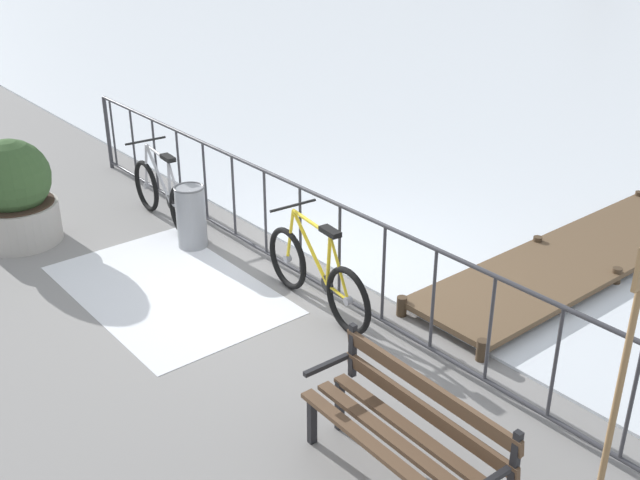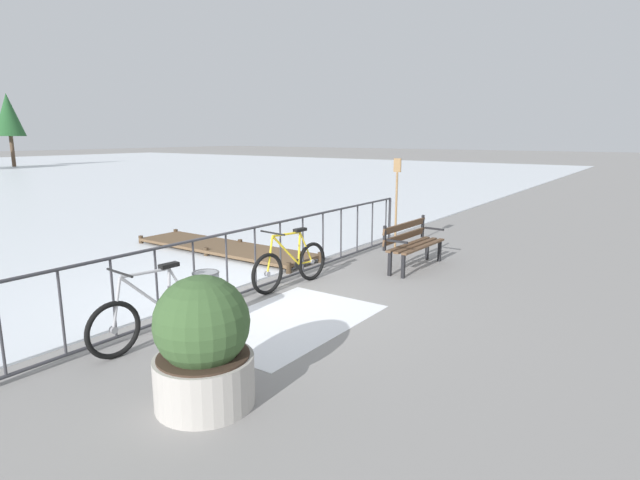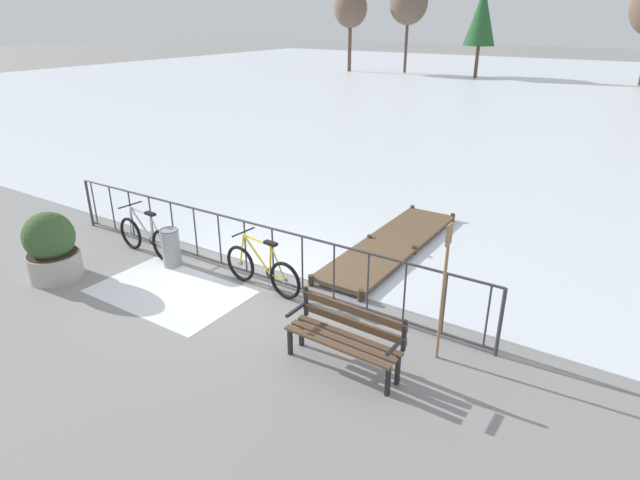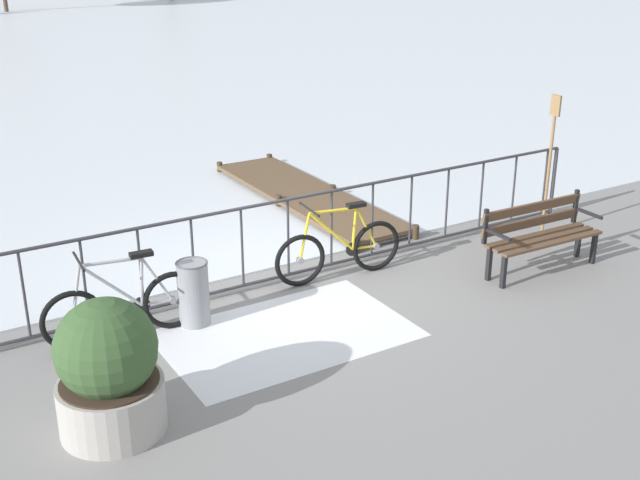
{
  "view_description": "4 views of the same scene",
  "coord_description": "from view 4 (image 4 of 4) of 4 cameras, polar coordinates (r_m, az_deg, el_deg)",
  "views": [
    {
      "loc": [
        5.64,
        -4.38,
        3.84
      ],
      "look_at": [
        0.61,
        -0.24,
        0.75
      ],
      "focal_mm": 42.84,
      "sensor_mm": 36.0,
      "label": 1
    },
    {
      "loc": [
        -5.75,
        -5.3,
        2.45
      ],
      "look_at": [
        0.5,
        -0.89,
        0.87
      ],
      "focal_mm": 28.66,
      "sensor_mm": 36.0,
      "label": 2
    },
    {
      "loc": [
        5.79,
        -6.46,
        4.37
      ],
      "look_at": [
        1.46,
        0.2,
        0.96
      ],
      "focal_mm": 29.64,
      "sensor_mm": 36.0,
      "label": 3
    },
    {
      "loc": [
        -4.36,
        -7.87,
        4.09
      ],
      "look_at": [
        0.09,
        -0.6,
        0.72
      ],
      "focal_mm": 44.98,
      "sensor_mm": 36.0,
      "label": 4
    }
  ],
  "objects": [
    {
      "name": "railing_fence",
      "position": [
        9.66,
        -2.28,
        0.14
      ],
      "size": [
        9.06,
        0.06,
        1.07
      ],
      "color": "#38383D",
      "rests_on": "ground"
    },
    {
      "name": "planter_with_shrub",
      "position": [
        7.07,
        -14.82,
        -8.96
      ],
      "size": [
        0.92,
        0.92,
        1.23
      ],
      "color": "#ADA8A0",
      "rests_on": "ground"
    },
    {
      "name": "oar_upright",
      "position": [
        11.41,
        16.06,
        5.73
      ],
      "size": [
        0.04,
        0.16,
        1.98
      ],
      "color": "#937047",
      "rests_on": "ground"
    },
    {
      "name": "bicycle_near_railing",
      "position": [
        9.81,
        1.38,
        -0.73
      ],
      "size": [
        1.71,
        0.52,
        0.97
      ],
      "color": "black",
      "rests_on": "ground"
    },
    {
      "name": "wooden_dock",
      "position": [
        12.61,
        -0.99,
        3.22
      ],
      "size": [
        1.1,
        4.41,
        0.2
      ],
      "color": "brown",
      "rests_on": "ground"
    },
    {
      "name": "snow_patch",
      "position": [
        8.63,
        -2.38,
        -6.68
      ],
      "size": [
        2.61,
        1.66,
        0.01
      ],
      "primitive_type": "cube",
      "color": "white",
      "rests_on": "ground"
    },
    {
      "name": "ground_plane",
      "position": [
        9.88,
        -2.23,
        -2.88
      ],
      "size": [
        160.0,
        160.0,
        0.0
      ],
      "primitive_type": "plane",
      "color": "gray"
    },
    {
      "name": "park_bench",
      "position": [
        10.38,
        15.33,
        0.61
      ],
      "size": [
        1.61,
        0.53,
        0.89
      ],
      "color": "brown",
      "rests_on": "ground"
    },
    {
      "name": "bicycle_second",
      "position": [
        8.63,
        -13.77,
        -4.63
      ],
      "size": [
        1.71,
        0.52,
        0.97
      ],
      "color": "black",
      "rests_on": "ground"
    },
    {
      "name": "trash_bin",
      "position": [
        8.79,
        -9.0,
        -3.71
      ],
      "size": [
        0.35,
        0.35,
        0.73
      ],
      "color": "gray",
      "rests_on": "ground"
    }
  ]
}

